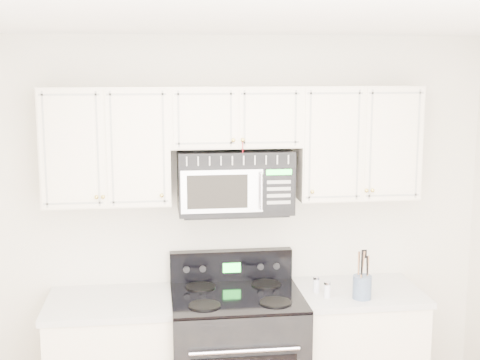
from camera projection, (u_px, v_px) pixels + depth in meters
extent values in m
cube|color=white|center=(281.00, 15.00, 2.68)|extent=(3.50, 3.50, 0.01)
cube|color=beige|center=(232.00, 227.00, 4.61)|extent=(3.50, 0.01, 2.60)
cube|color=silver|center=(114.00, 303.00, 4.27)|extent=(0.86, 0.65, 0.04)
cube|color=silver|center=(354.00, 357.00, 4.55)|extent=(0.82, 0.63, 0.88)
cube|color=silver|center=(356.00, 292.00, 4.47)|extent=(0.86, 0.65, 0.04)
cylinder|color=silver|center=(245.00, 351.00, 3.98)|extent=(0.67, 0.02, 0.02)
cube|color=black|center=(237.00, 296.00, 4.32)|extent=(0.84, 0.72, 0.02)
cube|color=black|center=(231.00, 266.00, 4.62)|extent=(0.84, 0.08, 0.22)
cube|color=#26DC38|center=(232.00, 268.00, 4.58)|extent=(0.12, 0.00, 0.07)
cube|color=silver|center=(107.00, 146.00, 4.25)|extent=(0.80, 0.33, 0.75)
cube|color=silver|center=(356.00, 142.00, 4.46)|extent=(0.80, 0.33, 0.75)
cube|color=silver|center=(234.00, 116.00, 4.32)|extent=(0.84, 0.33, 0.39)
sphere|color=#D0B953|center=(103.00, 197.00, 4.11)|extent=(0.03, 0.03, 0.03)
sphere|color=#D0B953|center=(162.00, 196.00, 4.16)|extent=(0.03, 0.03, 0.03)
sphere|color=#D0B953|center=(312.00, 192.00, 4.28)|extent=(0.03, 0.03, 0.03)
sphere|color=#D0B953|center=(367.00, 191.00, 4.32)|extent=(0.03, 0.03, 0.03)
sphere|color=#D0B953|center=(233.00, 140.00, 4.16)|extent=(0.03, 0.03, 0.03)
sphere|color=#D0B953|center=(243.00, 140.00, 4.16)|extent=(0.03, 0.03, 0.03)
cylinder|color=#B40C18|center=(243.00, 148.00, 4.17)|extent=(0.01, 0.00, 0.10)
sphere|color=#D0B953|center=(243.00, 156.00, 4.18)|extent=(0.03, 0.03, 0.03)
cube|color=black|center=(235.00, 181.00, 4.37)|extent=(0.74, 0.37, 0.41)
cube|color=#A4A3A0|center=(238.00, 160.00, 4.17)|extent=(0.72, 0.01, 0.07)
cube|color=#BAB9BD|center=(222.00, 192.00, 4.18)|extent=(0.52, 0.01, 0.27)
cube|color=black|center=(217.00, 192.00, 4.17)|extent=(0.38, 0.01, 0.21)
cube|color=black|center=(279.00, 190.00, 4.23)|extent=(0.20, 0.01, 0.27)
cube|color=#26DC38|center=(279.00, 172.00, 4.20)|extent=(0.16, 0.00, 0.03)
cylinder|color=silver|center=(261.00, 192.00, 4.18)|extent=(0.02, 0.02, 0.23)
cylinder|color=slate|center=(362.00, 287.00, 4.29)|extent=(0.12, 0.12, 0.15)
cylinder|color=#946644|center=(367.00, 276.00, 4.28)|extent=(0.01, 0.01, 0.26)
cylinder|color=black|center=(359.00, 273.00, 4.30)|extent=(0.01, 0.01, 0.28)
cylinder|color=#946644|center=(361.00, 274.00, 4.24)|extent=(0.01, 0.01, 0.30)
cylinder|color=black|center=(367.00, 276.00, 4.28)|extent=(0.01, 0.01, 0.26)
cylinder|color=#946644|center=(359.00, 273.00, 4.30)|extent=(0.01, 0.01, 0.28)
cylinder|color=black|center=(362.00, 274.00, 4.24)|extent=(0.01, 0.01, 0.30)
cylinder|color=silver|center=(316.00, 286.00, 4.41)|extent=(0.04, 0.04, 0.09)
cylinder|color=silver|center=(316.00, 278.00, 4.40)|extent=(0.04, 0.04, 0.02)
cylinder|color=silver|center=(327.00, 291.00, 4.31)|extent=(0.04, 0.04, 0.09)
cylinder|color=silver|center=(327.00, 283.00, 4.30)|extent=(0.04, 0.04, 0.02)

